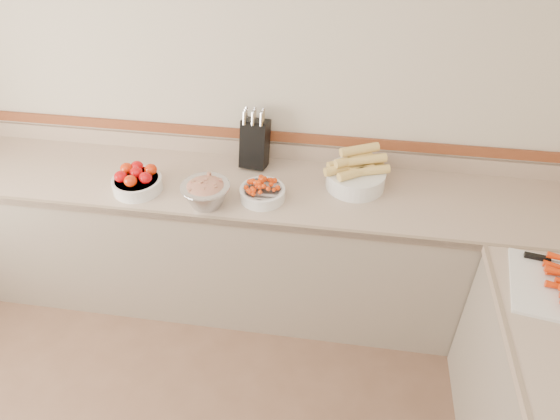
# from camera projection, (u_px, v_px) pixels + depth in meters

# --- Properties ---
(back_wall) EXTENTS (4.00, 0.00, 4.00)m
(back_wall) POSITION_uv_depth(u_px,v_px,m) (236.00, 94.00, 2.84)
(back_wall) COLOR beige
(back_wall) RESTS_ON ground_plane
(counter_back) EXTENTS (4.00, 0.65, 1.08)m
(counter_back) POSITION_uv_depth(u_px,v_px,m) (232.00, 242.00, 3.11)
(counter_back) COLOR tan
(counter_back) RESTS_ON ground_plane
(knife_block) EXTENTS (0.17, 0.20, 0.37)m
(knife_block) POSITION_uv_depth(u_px,v_px,m) (255.00, 142.00, 2.90)
(knife_block) COLOR black
(knife_block) RESTS_ON counter_back
(tomato_bowl) EXTENTS (0.27, 0.27, 0.13)m
(tomato_bowl) POSITION_uv_depth(u_px,v_px,m) (137.00, 181.00, 2.75)
(tomato_bowl) COLOR white
(tomato_bowl) RESTS_ON counter_back
(cherry_tomato_bowl) EXTENTS (0.25, 0.25, 0.13)m
(cherry_tomato_bowl) POSITION_uv_depth(u_px,v_px,m) (263.00, 191.00, 2.69)
(cherry_tomato_bowl) COLOR white
(cherry_tomato_bowl) RESTS_ON counter_back
(corn_bowl) EXTENTS (0.36, 0.33, 0.24)m
(corn_bowl) POSITION_uv_depth(u_px,v_px,m) (356.00, 174.00, 2.77)
(corn_bowl) COLOR white
(corn_bowl) RESTS_ON counter_back
(rhubarb_bowl) EXTENTS (0.27, 0.27, 0.15)m
(rhubarb_bowl) POSITION_uv_depth(u_px,v_px,m) (206.00, 192.00, 2.63)
(rhubarb_bowl) COLOR #B2B2BA
(rhubarb_bowl) RESTS_ON counter_back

